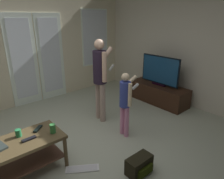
{
  "coord_description": "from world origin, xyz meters",
  "views": [
    {
      "loc": [
        -1.31,
        -2.17,
        1.92
      ],
      "look_at": [
        0.77,
        0.23,
        0.75
      ],
      "focal_mm": 32.31,
      "sensor_mm": 36.0,
      "label": 1
    }
  ],
  "objects_px": {
    "loose_keyboard": "(82,169)",
    "cup_near_edge": "(18,133)",
    "person_adult": "(100,74)",
    "person_child": "(125,99)",
    "tv_remote_black": "(29,139)",
    "dvd_remote_slim": "(38,129)",
    "tv_stand": "(158,93)",
    "coffee_table": "(19,151)",
    "flat_screen_tv": "(160,71)",
    "backpack": "(140,165)",
    "cup_by_laptop": "(53,129)"
  },
  "relations": [
    {
      "from": "cup_by_laptop",
      "to": "person_adult",
      "type": "bearing_deg",
      "value": 25.57
    },
    {
      "from": "cup_near_edge",
      "to": "cup_by_laptop",
      "type": "xyz_separation_m",
      "value": [
        0.36,
        -0.2,
        0.01
      ]
    },
    {
      "from": "coffee_table",
      "to": "cup_by_laptop",
      "type": "xyz_separation_m",
      "value": [
        0.43,
        -0.09,
        0.19
      ]
    },
    {
      "from": "coffee_table",
      "to": "flat_screen_tv",
      "type": "height_order",
      "value": "flat_screen_tv"
    },
    {
      "from": "tv_stand",
      "to": "cup_near_edge",
      "type": "bearing_deg",
      "value": -176.62
    },
    {
      "from": "person_adult",
      "to": "person_child",
      "type": "height_order",
      "value": "person_adult"
    },
    {
      "from": "person_adult",
      "to": "tv_remote_black",
      "type": "distance_m",
      "value": 1.7
    },
    {
      "from": "flat_screen_tv",
      "to": "cup_near_edge",
      "type": "xyz_separation_m",
      "value": [
        -3.14,
        -0.19,
        -0.23
      ]
    },
    {
      "from": "tv_stand",
      "to": "dvd_remote_slim",
      "type": "height_order",
      "value": "dvd_remote_slim"
    },
    {
      "from": "tv_remote_black",
      "to": "cup_by_laptop",
      "type": "bearing_deg",
      "value": -9.59
    },
    {
      "from": "cup_by_laptop",
      "to": "tv_remote_black",
      "type": "height_order",
      "value": "cup_by_laptop"
    },
    {
      "from": "coffee_table",
      "to": "person_adult",
      "type": "xyz_separation_m",
      "value": [
        1.68,
        0.51,
        0.57
      ]
    },
    {
      "from": "loose_keyboard",
      "to": "cup_by_laptop",
      "type": "distance_m",
      "value": 0.67
    },
    {
      "from": "person_child",
      "to": "cup_by_laptop",
      "type": "height_order",
      "value": "person_child"
    },
    {
      "from": "cup_by_laptop",
      "to": "backpack",
      "type": "bearing_deg",
      "value": -49.6
    },
    {
      "from": "flat_screen_tv",
      "to": "cup_near_edge",
      "type": "height_order",
      "value": "flat_screen_tv"
    },
    {
      "from": "loose_keyboard",
      "to": "cup_near_edge",
      "type": "xyz_separation_m",
      "value": [
        -0.57,
        0.54,
        0.53
      ]
    },
    {
      "from": "loose_keyboard",
      "to": "tv_remote_black",
      "type": "distance_m",
      "value": 0.79
    },
    {
      "from": "tv_stand",
      "to": "loose_keyboard",
      "type": "distance_m",
      "value": 2.68
    },
    {
      "from": "coffee_table",
      "to": "flat_screen_tv",
      "type": "xyz_separation_m",
      "value": [
        3.2,
        0.3,
        0.41
      ]
    },
    {
      "from": "person_adult",
      "to": "backpack",
      "type": "xyz_separation_m",
      "value": [
        -0.52,
        -1.46,
        -0.81
      ]
    },
    {
      "from": "coffee_table",
      "to": "backpack",
      "type": "bearing_deg",
      "value": -39.35
    },
    {
      "from": "loose_keyboard",
      "to": "coffee_table",
      "type": "bearing_deg",
      "value": 146.08
    },
    {
      "from": "dvd_remote_slim",
      "to": "cup_near_edge",
      "type": "bearing_deg",
      "value": 140.04
    },
    {
      "from": "tv_remote_black",
      "to": "dvd_remote_slim",
      "type": "relative_size",
      "value": 1.0
    },
    {
      "from": "coffee_table",
      "to": "person_adult",
      "type": "relative_size",
      "value": 0.7
    },
    {
      "from": "flat_screen_tv",
      "to": "backpack",
      "type": "distance_m",
      "value": 2.48
    },
    {
      "from": "cup_by_laptop",
      "to": "tv_remote_black",
      "type": "bearing_deg",
      "value": 171.5
    },
    {
      "from": "person_adult",
      "to": "tv_remote_black",
      "type": "xyz_separation_m",
      "value": [
        -1.55,
        -0.56,
        -0.42
      ]
    },
    {
      "from": "flat_screen_tv",
      "to": "loose_keyboard",
      "type": "height_order",
      "value": "flat_screen_tv"
    },
    {
      "from": "flat_screen_tv",
      "to": "loose_keyboard",
      "type": "xyz_separation_m",
      "value": [
        -2.57,
        -0.73,
        -0.75
      ]
    },
    {
      "from": "person_child",
      "to": "cup_near_edge",
      "type": "distance_m",
      "value": 1.61
    },
    {
      "from": "coffee_table",
      "to": "cup_near_edge",
      "type": "bearing_deg",
      "value": 61.8
    },
    {
      "from": "loose_keyboard",
      "to": "tv_stand",
      "type": "bearing_deg",
      "value": 15.7
    },
    {
      "from": "person_child",
      "to": "flat_screen_tv",
      "type": "bearing_deg",
      "value": 17.45
    },
    {
      "from": "tv_stand",
      "to": "cup_by_laptop",
      "type": "distance_m",
      "value": 2.82
    },
    {
      "from": "loose_keyboard",
      "to": "cup_by_laptop",
      "type": "xyz_separation_m",
      "value": [
        -0.2,
        0.33,
        0.54
      ]
    },
    {
      "from": "tv_stand",
      "to": "tv_remote_black",
      "type": "distance_m",
      "value": 3.1
    },
    {
      "from": "coffee_table",
      "to": "person_child",
      "type": "xyz_separation_m",
      "value": [
        1.64,
        -0.19,
        0.3
      ]
    },
    {
      "from": "person_adult",
      "to": "cup_near_edge",
      "type": "distance_m",
      "value": 1.71
    },
    {
      "from": "person_adult",
      "to": "cup_near_edge",
      "type": "bearing_deg",
      "value": -166.22
    },
    {
      "from": "cup_by_laptop",
      "to": "tv_remote_black",
      "type": "relative_size",
      "value": 0.72
    },
    {
      "from": "coffee_table",
      "to": "tv_remote_black",
      "type": "xyz_separation_m",
      "value": [
        0.13,
        -0.04,
        0.14
      ]
    },
    {
      "from": "coffee_table",
      "to": "cup_near_edge",
      "type": "distance_m",
      "value": 0.22
    },
    {
      "from": "backpack",
      "to": "cup_by_laptop",
      "type": "xyz_separation_m",
      "value": [
        -0.73,
        0.86,
        0.44
      ]
    },
    {
      "from": "person_adult",
      "to": "backpack",
      "type": "relative_size",
      "value": 4.32
    },
    {
      "from": "tv_stand",
      "to": "cup_by_laptop",
      "type": "relative_size",
      "value": 11.38
    },
    {
      "from": "tv_stand",
      "to": "person_child",
      "type": "distance_m",
      "value": 1.7
    },
    {
      "from": "flat_screen_tv",
      "to": "cup_by_laptop",
      "type": "relative_size",
      "value": 7.88
    },
    {
      "from": "cup_by_laptop",
      "to": "dvd_remote_slim",
      "type": "xyz_separation_m",
      "value": [
        -0.12,
        0.21,
        -0.05
      ]
    }
  ]
}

